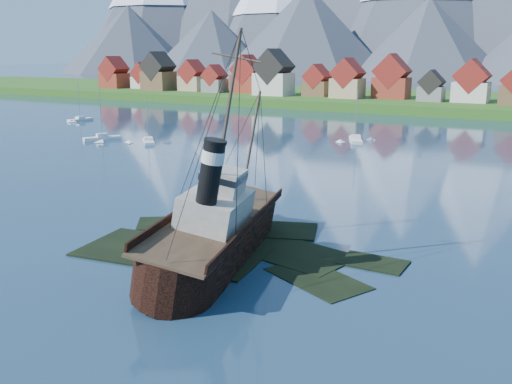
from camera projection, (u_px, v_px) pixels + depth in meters
The scene contains 10 objects.
ground at pixel (209, 252), 55.81m from camera, with size 1400.00×1400.00×0.00m, color #1C364F.
shoal at pixel (236, 252), 56.85m from camera, with size 31.71×21.24×1.14m.
shore_bank at pixel (483, 107), 199.16m from camera, with size 600.00×80.00×3.20m, color #2A4C15.
seawall at pixel (463, 118), 167.11m from camera, with size 600.00×2.50×2.00m, color #3F3D38.
town at pixel (377, 81), 197.90m from camera, with size 250.96×16.69×17.30m.
tugboat_wreck at pixel (220, 228), 54.07m from camera, with size 6.57×28.29×22.42m.
sailboat_a at pixel (148, 142), 122.39m from camera, with size 7.09×7.19×9.86m.
sailboat_b at pixel (80, 120), 160.68m from camera, with size 2.90×7.74×10.95m.
sailboat_c at pixel (356, 140), 124.17m from camera, with size 5.80×9.04×11.51m.
sailboat_f at pixel (102, 139), 126.15m from camera, with size 5.94×7.98×12.10m.
Camera 1 is at (30.16, -43.54, 19.11)m, focal length 40.00 mm.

